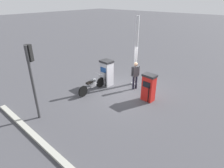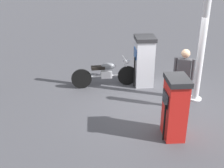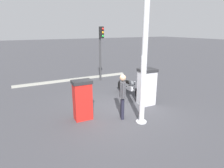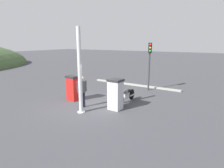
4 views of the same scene
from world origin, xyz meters
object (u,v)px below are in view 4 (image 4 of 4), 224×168
object	(u,v)px
fuel_pump_far	(72,88)
roadside_traffic_light	(150,58)
canopy_support_pole	(80,73)
fuel_pump_near	(115,94)
motorcycle_near_pump	(127,95)
attendant_person	(82,90)

from	to	relation	value
fuel_pump_far	roadside_traffic_light	bearing A→B (deg)	-33.25
canopy_support_pole	roadside_traffic_light	bearing A→B (deg)	-12.30
fuel_pump_near	motorcycle_near_pump	world-z (taller)	fuel_pump_near
attendant_person	canopy_support_pole	xyz separation A→B (m)	(-0.64, -0.45, 1.06)
fuel_pump_far	attendant_person	bearing A→B (deg)	-117.02
fuel_pump_far	canopy_support_pole	xyz separation A→B (m)	(-1.33, -1.80, 1.29)
fuel_pump_far	roadside_traffic_light	world-z (taller)	roadside_traffic_light
fuel_pump_near	canopy_support_pole	xyz separation A→B (m)	(-1.33, 1.28, 1.23)
attendant_person	motorcycle_near_pump	bearing A→B (deg)	-41.62
fuel_pump_near	attendant_person	bearing A→B (deg)	111.75
fuel_pump_near	roadside_traffic_light	distance (m)	5.03
fuel_pump_near	motorcycle_near_pump	distance (m)	1.33
fuel_pump_near	attendant_person	world-z (taller)	attendant_person
roadside_traffic_light	fuel_pump_far	bearing A→B (deg)	146.75
motorcycle_near_pump	canopy_support_pole	world-z (taller)	canopy_support_pole
fuel_pump_near	motorcycle_near_pump	xyz separation A→B (m)	(1.28, -0.02, -0.38)
motorcycle_near_pump	roadside_traffic_light	size ratio (longest dim) A/B	0.63
fuel_pump_near	attendant_person	size ratio (longest dim) A/B	0.95
motorcycle_near_pump	canopy_support_pole	size ratio (longest dim) A/B	0.51
motorcycle_near_pump	roadside_traffic_light	distance (m)	4.01
fuel_pump_near	motorcycle_near_pump	size ratio (longest dim) A/B	0.76
attendant_person	roadside_traffic_light	world-z (taller)	roadside_traffic_light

